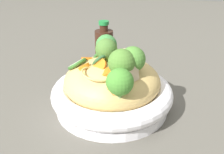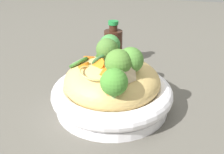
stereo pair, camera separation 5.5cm
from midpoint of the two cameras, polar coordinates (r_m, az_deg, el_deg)
The scene contains 8 objects.
ground_plane at distance 0.59m, azimuth -2.70°, elevation -6.73°, with size 3.00×3.00×0.00m, color #59554C.
serving_bowl at distance 0.57m, azimuth -2.76°, elevation -4.18°, with size 0.27×0.27×0.06m.
noodle_heap at distance 0.55m, azimuth -2.86°, elevation -0.92°, with size 0.21×0.21×0.09m.
broccoli_florets at distance 0.51m, azimuth -2.01°, elevation 3.97°, with size 0.21×0.13×0.08m.
carrot_coins at distance 0.54m, azimuth -4.63°, elevation 2.67°, with size 0.20×0.11×0.05m.
zucchini_slices at distance 0.57m, azimuth -5.77°, elevation 3.96°, with size 0.12×0.14×0.05m.
chicken_chunks at distance 0.51m, azimuth -0.45°, elevation 2.37°, with size 0.12×0.07×0.04m.
soy_sauce_bottle at distance 0.79m, azimuth -3.77°, elevation 6.75°, with size 0.06×0.06×0.13m.
Camera 1 is at (0.48, 0.09, 0.32)m, focal length 41.27 mm.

